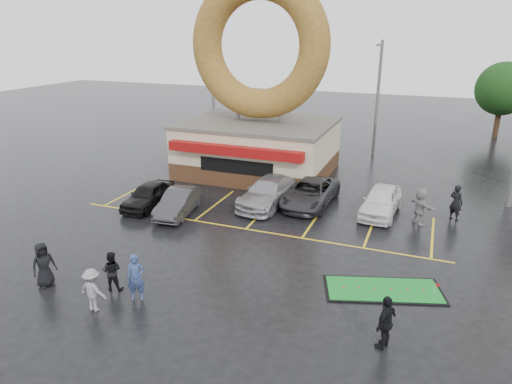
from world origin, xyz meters
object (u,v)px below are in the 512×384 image
(car_dgrey, at_px, (179,202))
(car_grey, at_px, (310,193))
(dumpster, at_px, (199,159))
(putting_green, at_px, (383,290))
(car_white, at_px, (381,201))
(donut_shop, at_px, (259,110))
(streetlight_mid, at_px, (378,96))
(car_silver, at_px, (269,192))
(person_cameraman, at_px, (386,322))
(car_black, at_px, (148,195))
(streetlight_left, at_px, (213,89))
(person_blue, at_px, (136,277))

(car_dgrey, bearing_deg, car_grey, 24.64)
(dumpster, relative_size, putting_green, 0.37)
(car_white, distance_m, dumpster, 14.35)
(donut_shop, distance_m, car_dgrey, 9.83)
(donut_shop, bearing_deg, putting_green, -51.67)
(car_white, distance_m, putting_green, 8.18)
(car_grey, bearing_deg, streetlight_mid, 84.62)
(car_silver, bearing_deg, car_grey, 26.92)
(donut_shop, xyz_separation_m, putting_green, (10.31, -13.04, -4.43))
(streetlight_mid, height_order, car_silver, streetlight_mid)
(car_dgrey, height_order, person_cameraman, person_cameraman)
(car_dgrey, height_order, car_grey, car_grey)
(car_black, relative_size, car_white, 0.92)
(car_black, distance_m, car_dgrey, 2.25)
(streetlight_left, distance_m, person_cameraman, 29.65)
(putting_green, bearing_deg, car_silver, 135.79)
(person_blue, bearing_deg, dumpster, 83.68)
(car_white, xyz_separation_m, putting_green, (1.14, -8.07, -0.73))
(car_dgrey, distance_m, person_cameraman, 14.14)
(streetlight_mid, distance_m, car_grey, 13.66)
(streetlight_mid, xyz_separation_m, person_blue, (-5.35, -25.01, -3.85))
(car_white, relative_size, person_cameraman, 2.40)
(streetlight_mid, bearing_deg, putting_green, -81.03)
(streetlight_mid, relative_size, car_white, 2.00)
(person_blue, bearing_deg, car_white, 31.28)
(car_silver, bearing_deg, donut_shop, 122.61)
(person_blue, xyz_separation_m, person_cameraman, (9.06, 0.54, 0.01))
(car_silver, height_order, putting_green, car_silver)
(streetlight_mid, height_order, putting_green, streetlight_mid)
(car_black, distance_m, person_cameraman, 16.22)
(car_grey, distance_m, putting_green, 9.60)
(streetlight_mid, bearing_deg, dumpster, -143.28)
(streetlight_mid, xyz_separation_m, car_silver, (-4.10, -13.77, -4.00))
(car_grey, relative_size, person_cameraman, 2.82)
(putting_green, bearing_deg, streetlight_mid, 98.97)
(car_white, bearing_deg, streetlight_left, 147.84)
(car_silver, xyz_separation_m, putting_green, (7.41, -7.21, -0.75))
(car_silver, distance_m, person_blue, 11.31)
(streetlight_left, xyz_separation_m, car_white, (16.17, -11.92, -4.01))
(streetlight_mid, height_order, person_blue, streetlight_mid)
(car_silver, bearing_deg, car_black, -149.79)
(streetlight_mid, distance_m, person_blue, 25.87)
(streetlight_left, height_order, car_dgrey, streetlight_left)
(car_black, bearing_deg, dumpster, 94.96)
(donut_shop, distance_m, putting_green, 17.20)
(car_grey, height_order, person_cameraman, person_cameraman)
(car_dgrey, bearing_deg, person_blue, -77.69)
(donut_shop, height_order, streetlight_mid, donut_shop)
(car_grey, bearing_deg, person_cameraman, -61.56)
(streetlight_left, relative_size, car_dgrey, 2.16)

